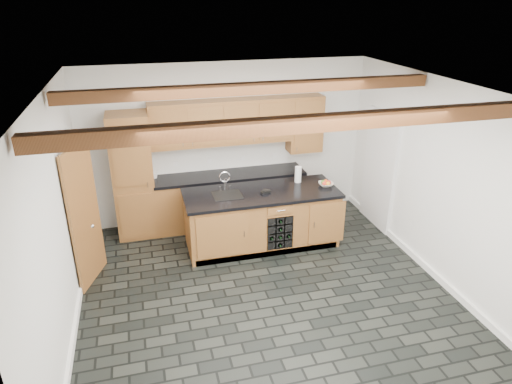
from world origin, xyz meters
TOP-DOWN VIEW (x-y plane):
  - ground at (0.00, 0.00)m, footprint 5.00×5.00m
  - room_shell at (-0.09, 0.53)m, footprint 5.01×5.00m
  - back_cabinetry at (-0.38, 2.24)m, footprint 3.65×0.62m
  - island at (0.31, 1.28)m, footprint 2.48×0.96m
  - faucet at (-0.25, 1.33)m, footprint 0.45×0.40m
  - kitchen_scale at (0.35, 1.24)m, footprint 0.18×0.13m
  - fruit_bowl at (1.38, 1.26)m, footprint 0.27×0.27m
  - fruit_cluster at (1.38, 1.26)m, footprint 0.16×0.17m
  - paper_towel at (1.00, 1.54)m, footprint 0.11×0.11m
  - mug at (-1.30, 2.32)m, footprint 0.15×0.15m

SIDE VIEW (x-z plane):
  - ground at x=0.00m, z-range 0.00..0.00m
  - island at x=0.31m, z-range 0.00..0.93m
  - kitchen_scale at x=0.35m, z-range 0.93..0.98m
  - fruit_bowl at x=1.38m, z-range 0.93..0.99m
  - faucet at x=-0.25m, z-range 0.79..1.14m
  - back_cabinetry at x=-0.38m, z-range -0.12..2.08m
  - mug at x=-1.30m, z-range 0.93..1.04m
  - fruit_cluster at x=1.38m, z-range 0.96..1.03m
  - paper_towel at x=1.00m, z-range 0.93..1.20m
  - room_shell at x=-0.09m, z-range -0.97..4.03m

